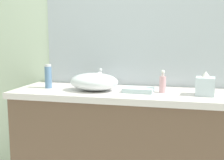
{
  "coord_description": "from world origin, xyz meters",
  "views": [
    {
      "loc": [
        0.26,
        -1.56,
        1.29
      ],
      "look_at": [
        -0.2,
        0.4,
        1.0
      ],
      "focal_mm": 44.61,
      "sensor_mm": 36.0,
      "label": 1
    }
  ],
  "objects_px": {
    "soap_dispenser": "(163,83)",
    "folded_hand_towel": "(138,90)",
    "sink_basin": "(94,82)",
    "tissue_box": "(205,85)",
    "lotion_bottle": "(48,76)"
  },
  "relations": [
    {
      "from": "sink_basin",
      "to": "tissue_box",
      "type": "distance_m",
      "value": 0.78
    },
    {
      "from": "sink_basin",
      "to": "folded_hand_towel",
      "type": "distance_m",
      "value": 0.33
    },
    {
      "from": "soap_dispenser",
      "to": "tissue_box",
      "type": "bearing_deg",
      "value": -7.6
    },
    {
      "from": "sink_basin",
      "to": "lotion_bottle",
      "type": "height_order",
      "value": "lotion_bottle"
    },
    {
      "from": "sink_basin",
      "to": "tissue_box",
      "type": "relative_size",
      "value": 2.2
    },
    {
      "from": "folded_hand_towel",
      "to": "tissue_box",
      "type": "bearing_deg",
      "value": -1.8
    },
    {
      "from": "lotion_bottle",
      "to": "tissue_box",
      "type": "distance_m",
      "value": 1.16
    },
    {
      "from": "lotion_bottle",
      "to": "folded_hand_towel",
      "type": "height_order",
      "value": "lotion_bottle"
    },
    {
      "from": "sink_basin",
      "to": "soap_dispenser",
      "type": "relative_size",
      "value": 2.22
    },
    {
      "from": "soap_dispenser",
      "to": "tissue_box",
      "type": "xyz_separation_m",
      "value": [
        0.28,
        -0.04,
        0.0
      ]
    },
    {
      "from": "lotion_bottle",
      "to": "tissue_box",
      "type": "bearing_deg",
      "value": -1.26
    },
    {
      "from": "soap_dispenser",
      "to": "folded_hand_towel",
      "type": "height_order",
      "value": "soap_dispenser"
    },
    {
      "from": "soap_dispenser",
      "to": "lotion_bottle",
      "type": "xyz_separation_m",
      "value": [
        -0.87,
        -0.01,
        0.02
      ]
    },
    {
      "from": "sink_basin",
      "to": "folded_hand_towel",
      "type": "xyz_separation_m",
      "value": [
        0.32,
        0.01,
        -0.05
      ]
    },
    {
      "from": "soap_dispenser",
      "to": "folded_hand_towel",
      "type": "distance_m",
      "value": 0.18
    }
  ]
}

